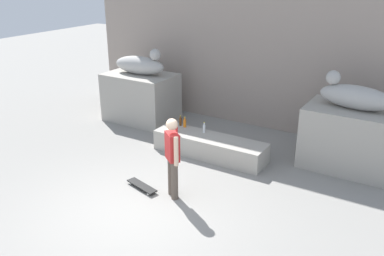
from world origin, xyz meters
name	(u,v)px	position (x,y,z in m)	size (l,w,h in m)	color
ground_plane	(136,210)	(0.00, 0.00, 0.00)	(40.00, 40.00, 0.00)	gray
facade_wall	(262,11)	(0.00, 5.67, 3.22)	(10.85, 0.60, 6.44)	gray
pedestal_left	(141,97)	(-2.99, 4.02, 0.71)	(2.02, 1.34, 1.42)	#A39E93
pedestal_right	(350,138)	(2.99, 4.02, 0.71)	(2.02, 1.34, 1.42)	#A39E93
statue_reclining_left	(141,65)	(-2.95, 4.02, 1.70)	(1.64, 0.67, 0.78)	#ADACA8
statue_reclining_right	(355,96)	(2.95, 4.02, 1.70)	(1.65, 0.72, 0.78)	#ADACA8
ledge_block	(210,146)	(0.00, 2.88, 0.25)	(2.83, 0.77, 0.50)	#A39E93
skater	(172,155)	(0.31, 0.81, 0.92)	(0.45, 0.38, 1.67)	brown
skateboard	(142,186)	(-0.42, 0.72, 0.06)	(0.82, 0.40, 0.08)	black
bottle_clear	(204,128)	(-0.27, 3.06, 0.60)	(0.06, 0.06, 0.27)	silver
bottle_brown	(180,121)	(-1.03, 3.16, 0.60)	(0.07, 0.07, 0.27)	#593314
bottle_red	(176,130)	(-0.79, 2.61, 0.60)	(0.07, 0.07, 0.27)	red
bottle_orange	(185,123)	(-0.87, 3.12, 0.61)	(0.08, 0.08, 0.28)	orange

